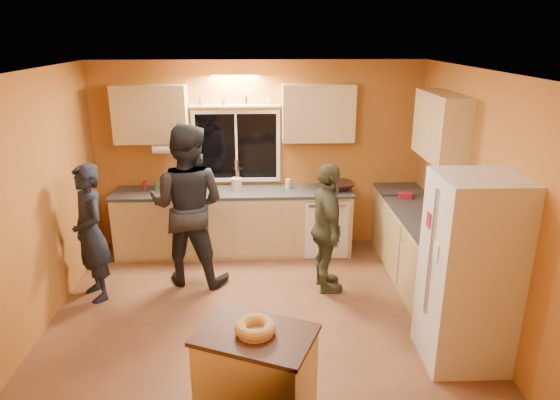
{
  "coord_description": "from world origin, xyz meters",
  "views": [
    {
      "loc": [
        0.02,
        -4.76,
        2.96
      ],
      "look_at": [
        0.23,
        0.4,
        1.2
      ],
      "focal_mm": 32.0,
      "sensor_mm": 36.0,
      "label": 1
    }
  ],
  "objects_px": {
    "person_right": "(327,229)",
    "island": "(256,379)",
    "refrigerator": "(469,272)",
    "person_left": "(90,233)",
    "person_center": "(188,206)"
  },
  "relations": [
    {
      "from": "person_right",
      "to": "island",
      "type": "bearing_deg",
      "value": 154.64
    },
    {
      "from": "island",
      "to": "person_right",
      "type": "bearing_deg",
      "value": 92.17
    },
    {
      "from": "refrigerator",
      "to": "person_right",
      "type": "relative_size",
      "value": 1.15
    },
    {
      "from": "refrigerator",
      "to": "island",
      "type": "xyz_separation_m",
      "value": [
        -1.92,
        -0.77,
        -0.48
      ]
    },
    {
      "from": "island",
      "to": "person_left",
      "type": "distance_m",
      "value": 2.82
    },
    {
      "from": "person_center",
      "to": "person_right",
      "type": "bearing_deg",
      "value": -178.26
    },
    {
      "from": "person_left",
      "to": "refrigerator",
      "type": "bearing_deg",
      "value": 34.88
    },
    {
      "from": "refrigerator",
      "to": "person_right",
      "type": "bearing_deg",
      "value": 128.58
    },
    {
      "from": "island",
      "to": "person_right",
      "type": "relative_size",
      "value": 0.65
    },
    {
      "from": "person_center",
      "to": "refrigerator",
      "type": "bearing_deg",
      "value": 160.62
    },
    {
      "from": "refrigerator",
      "to": "island",
      "type": "relative_size",
      "value": 1.77
    },
    {
      "from": "island",
      "to": "person_left",
      "type": "relative_size",
      "value": 0.64
    },
    {
      "from": "island",
      "to": "refrigerator",
      "type": "bearing_deg",
      "value": 44.87
    },
    {
      "from": "island",
      "to": "person_center",
      "type": "bearing_deg",
      "value": 131.58
    },
    {
      "from": "refrigerator",
      "to": "island",
      "type": "bearing_deg",
      "value": -158.25
    }
  ]
}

